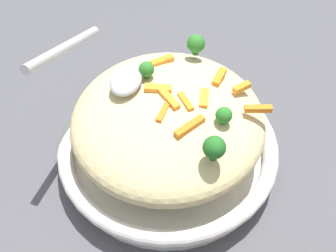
% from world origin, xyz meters
% --- Properties ---
extents(ground_plane, '(2.40, 2.40, 0.00)m').
position_xyz_m(ground_plane, '(0.00, 0.00, 0.00)').
color(ground_plane, '#4C4C51').
extents(serving_bowl, '(0.31, 0.31, 0.05)m').
position_xyz_m(serving_bowl, '(0.00, 0.00, 0.03)').
color(serving_bowl, white).
rests_on(serving_bowl, ground_plane).
extents(pasta_mound, '(0.26, 0.26, 0.09)m').
position_xyz_m(pasta_mound, '(0.00, 0.00, 0.09)').
color(pasta_mound, '#DBC689').
rests_on(pasta_mound, serving_bowl).
extents(carrot_piece_0, '(0.02, 0.04, 0.01)m').
position_xyz_m(carrot_piece_0, '(-0.01, 0.11, 0.13)').
color(carrot_piece_0, orange).
rests_on(carrot_piece_0, pasta_mound).
extents(carrot_piece_1, '(0.03, 0.03, 0.01)m').
position_xyz_m(carrot_piece_1, '(-0.00, 0.02, 0.13)').
color(carrot_piece_1, orange).
rests_on(carrot_piece_1, pasta_mound).
extents(carrot_piece_2, '(0.04, 0.03, 0.01)m').
position_xyz_m(carrot_piece_2, '(0.04, 0.04, 0.13)').
color(carrot_piece_2, orange).
rests_on(carrot_piece_2, pasta_mound).
extents(carrot_piece_3, '(0.03, 0.03, 0.01)m').
position_xyz_m(carrot_piece_3, '(-0.07, -0.03, 0.13)').
color(carrot_piece_3, orange).
rests_on(carrot_piece_3, pasta_mound).
extents(carrot_piece_4, '(0.02, 0.04, 0.01)m').
position_xyz_m(carrot_piece_4, '(-0.01, -0.02, 0.13)').
color(carrot_piece_4, orange).
rests_on(carrot_piece_4, pasta_mound).
extents(carrot_piece_5, '(0.04, 0.04, 0.01)m').
position_xyz_m(carrot_piece_5, '(0.00, 0.00, 0.13)').
color(carrot_piece_5, orange).
rests_on(carrot_piece_5, pasta_mound).
extents(carrot_piece_6, '(0.03, 0.02, 0.01)m').
position_xyz_m(carrot_piece_6, '(-0.06, 0.06, 0.13)').
color(carrot_piece_6, orange).
rests_on(carrot_piece_6, pasta_mound).
extents(carrot_piece_7, '(0.03, 0.01, 0.01)m').
position_xyz_m(carrot_piece_7, '(-0.01, 0.04, 0.13)').
color(carrot_piece_7, orange).
rests_on(carrot_piece_7, pasta_mound).
extents(carrot_piece_8, '(0.04, 0.01, 0.01)m').
position_xyz_m(carrot_piece_8, '(0.02, -0.00, 0.13)').
color(carrot_piece_8, orange).
rests_on(carrot_piece_8, pasta_mound).
extents(carrot_piece_9, '(0.02, 0.02, 0.01)m').
position_xyz_m(carrot_piece_9, '(-0.05, 0.09, 0.13)').
color(carrot_piece_9, orange).
rests_on(carrot_piece_9, pasta_mound).
extents(broccoli_floret_0, '(0.02, 0.02, 0.02)m').
position_xyz_m(broccoli_floret_0, '(-0.04, -0.04, 0.14)').
color(broccoli_floret_0, '#296820').
rests_on(broccoli_floret_0, pasta_mound).
extents(broccoli_floret_1, '(0.03, 0.03, 0.03)m').
position_xyz_m(broccoli_floret_1, '(-0.10, 0.01, 0.14)').
color(broccoli_floret_1, '#296820').
rests_on(broccoli_floret_1, pasta_mound).
extents(broccoli_floret_2, '(0.02, 0.02, 0.02)m').
position_xyz_m(broccoli_floret_2, '(0.02, 0.07, 0.14)').
color(broccoli_floret_2, '#296820').
rests_on(broccoli_floret_2, pasta_mound).
extents(broccoli_floret_3, '(0.03, 0.03, 0.03)m').
position_xyz_m(broccoli_floret_3, '(0.07, 0.07, 0.14)').
color(broccoli_floret_3, '#205B1C').
rests_on(broccoli_floret_3, pasta_mound).
extents(serving_spoon, '(0.17, 0.11, 0.08)m').
position_xyz_m(serving_spoon, '(-0.01, -0.09, 0.15)').
color(serving_spoon, '#B7B7BC').
rests_on(serving_spoon, pasta_mound).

